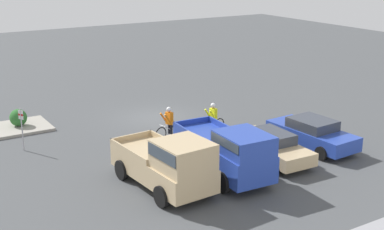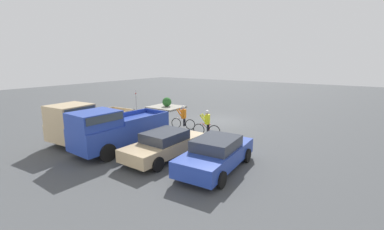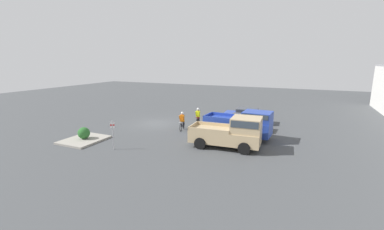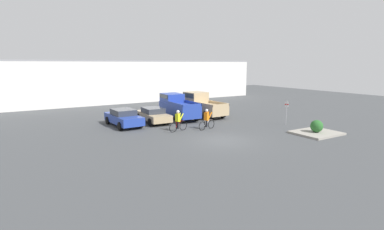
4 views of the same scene
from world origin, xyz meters
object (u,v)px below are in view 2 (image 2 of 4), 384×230
Objects in this scene: sedan_0 at (216,153)px; shrub at (167,102)px; cyclist_0 at (183,117)px; pickup_truck_0 at (116,129)px; cyclist_1 at (207,123)px; fire_lane_sign at (136,99)px; sedan_1 at (165,144)px; pickup_truck_1 at (86,121)px.

shrub is at bearing -42.52° from sedan_0.
sedan_0 is 2.64× the size of cyclist_0.
pickup_truck_0 is 5.64m from cyclist_0.
cyclist_1 is at bearing 143.40° from shrub.
cyclist_1 is (-2.64, -5.02, -0.36)m from pickup_truck_0.
pickup_truck_0 is 3.08× the size of cyclist_1.
fire_lane_sign is at bearing -17.04° from cyclist_0.
shrub is at bearing -100.96° from fire_lane_sign.
cyclist_0 is at bearing 162.96° from fire_lane_sign.
sedan_0 is at bearing 137.60° from cyclist_0.
fire_lane_sign reaches higher than shrub.
sedan_1 is 0.90× the size of pickup_truck_1.
shrub is at bearing -62.80° from pickup_truck_0.
sedan_0 reaches higher than shrub.
fire_lane_sign is at bearing -37.24° from sedan_1.
cyclist_1 is (-5.38, -4.94, -0.36)m from pickup_truck_1.
pickup_truck_1 reaches higher than cyclist_1.
shrub is at bearing -50.98° from sedan_1.
pickup_truck_0 is 12.69m from shrub.
pickup_truck_1 reaches higher than fire_lane_sign.
sedan_1 is 13.69m from shrub.
sedan_1 is 5.56m from cyclist_0.
pickup_truck_1 is at bearing 4.99° from sedan_0.
fire_lane_sign reaches higher than sedan_0.
pickup_truck_0 is at bearing 178.39° from pickup_truck_1.
cyclist_0 is at bearing -14.83° from cyclist_1.
sedan_0 is 1.01× the size of sedan_1.
shrub is (11.42, -10.47, -0.12)m from sedan_0.
pickup_truck_0 is 2.58× the size of fire_lane_sign.
cyclist_0 is at bearing -42.40° from sedan_0.
sedan_0 is at bearing 150.29° from fire_lane_sign.
sedan_1 is at bearing 3.38° from sedan_0.
shrub is (6.14, -5.66, -0.21)m from cyclist_0.
pickup_truck_0 is 5.90× the size of shrub.
shrub is (8.43, -6.26, -0.23)m from cyclist_1.
cyclist_0 reaches higher than shrub.
pickup_truck_0 is 10.08m from fire_lane_sign.
cyclist_0 reaches higher than sedan_1.
pickup_truck_0 is 5.68m from cyclist_1.
cyclist_1 is (-2.29, 0.61, 0.02)m from cyclist_0.
pickup_truck_1 is at bearing 60.83° from cyclist_0.
sedan_0 is 0.86× the size of pickup_truck_0.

